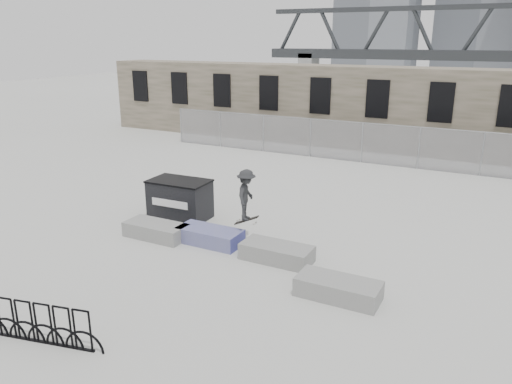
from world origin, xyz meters
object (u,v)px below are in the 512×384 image
planter_offset (338,288)px  dumpster (180,199)px  planter_far_left (156,230)px  bike_rack (25,321)px  planter_center_right (277,252)px  skateboarder (246,195)px  planter_center_left (210,235)px

planter_offset → dumpster: dumpster is taller
planter_far_left → dumpster: bearing=102.1°
dumpster → bike_rack: size_ratio=0.60×
bike_rack → planter_offset: bearing=42.5°
bike_rack → planter_center_right: bearing=63.8°
skateboarder → planter_offset: bearing=-132.8°
planter_far_left → dumpster: (-0.39, 1.82, 0.43)m
planter_far_left → planter_offset: 6.35m
planter_center_left → planter_center_right: bearing=-4.0°
dumpster → bike_rack: (1.56, -7.49, -0.24)m
planter_far_left → planter_center_left: same height
planter_offset → bike_rack: bearing=-137.5°
planter_far_left → bike_rack: bike_rack is taller
planter_offset → skateboarder: 4.28m
planter_center_left → planter_offset: (4.54, -1.37, 0.00)m
planter_center_left → bike_rack: bearing=-95.4°
planter_far_left → planter_center_left: size_ratio=1.00×
planter_offset → dumpster: size_ratio=0.95×
planter_center_right → dumpster: dumpster is taller
planter_far_left → planter_offset: bearing=-9.0°
planter_center_right → skateboarder: bearing=151.1°
planter_center_left → skateboarder: (0.95, 0.60, 1.25)m
planter_offset → planter_far_left: bearing=171.0°
dumpster → planter_far_left: bearing=-80.5°
planter_center_right → bike_rack: bearing=-116.2°
planter_center_left → planter_offset: same height
planter_center_left → planter_far_left: bearing=-167.8°
planter_center_right → dumpster: bearing=160.2°
skateboarder → planter_center_right: bearing=-132.8°
planter_center_left → planter_offset: size_ratio=1.00×
planter_center_right → planter_offset: size_ratio=1.00×
planter_offset → skateboarder: bearing=151.2°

